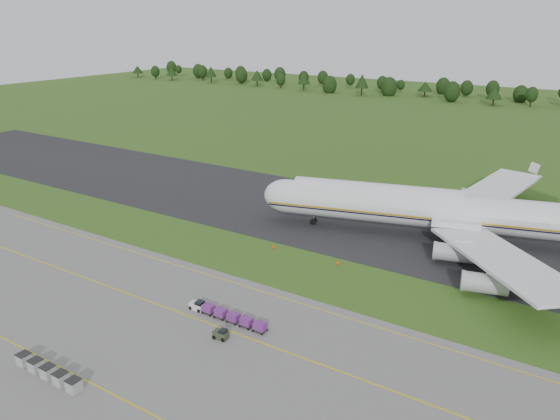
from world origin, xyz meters
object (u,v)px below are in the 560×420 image
Objects in this scene: baggage_train at (226,315)px; uld_row at (48,372)px; edge_markers at (305,255)px; utility_cart at (221,335)px; aircraft at (433,209)px.

uld_row is (-9.74, -22.15, 0.03)m from baggage_train.
edge_markers is at bearing 93.63° from baggage_train.
baggage_train is 4.95m from utility_cart.
aircraft reaches higher than utility_cart.
utility_cart is 21.66m from uld_row.
utility_cart is 29.93m from edge_markers.
aircraft is 73.43m from uld_row.
aircraft is 5.45× the size of baggage_train.
uld_row is at bearing -113.73° from baggage_train.
edge_markers is (-16.29, -21.54, -5.61)m from aircraft.
utility_cart is at bearing 55.61° from uld_row.
aircraft is at bearing 76.61° from utility_cart.
aircraft is at bearing 52.91° from edge_markers.
edge_markers is (-4.10, 29.65, -0.32)m from utility_cart.
baggage_train is at bearing -86.37° from edge_markers.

